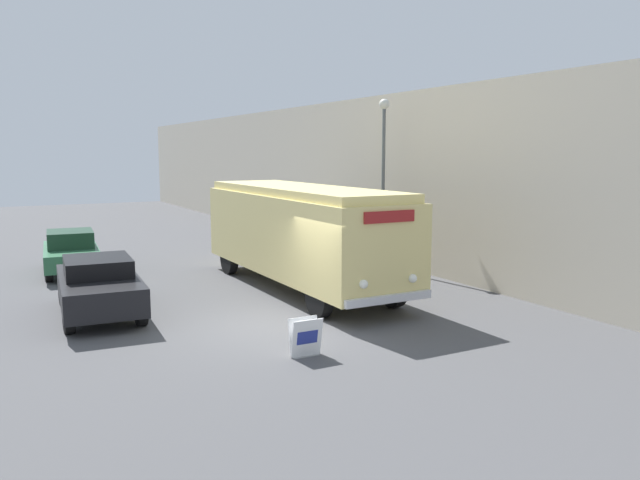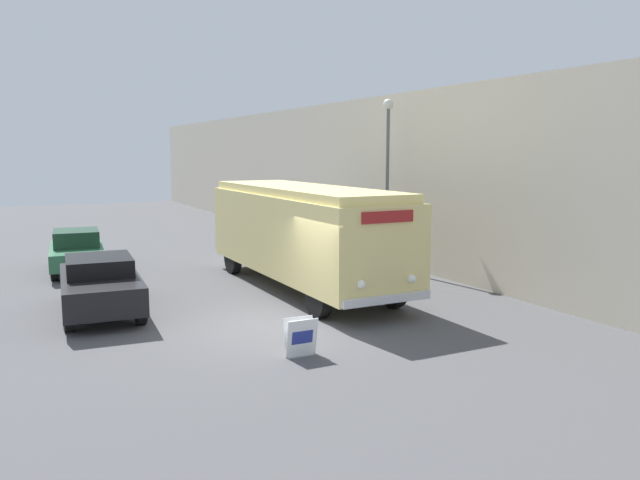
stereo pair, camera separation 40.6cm
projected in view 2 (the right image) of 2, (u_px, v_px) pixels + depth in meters
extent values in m
plane|color=#4C4C4F|center=(273.00, 326.00, 15.08)|extent=(80.00, 80.00, 0.00)
cube|color=beige|center=(342.00, 176.00, 26.80)|extent=(0.30, 60.00, 6.27)
cylinder|color=black|center=(318.00, 297.00, 15.76)|extent=(0.28, 1.08, 1.08)
cylinder|color=black|center=(393.00, 288.00, 16.78)|extent=(0.28, 1.08, 1.08)
cylinder|color=black|center=(233.00, 258.00, 21.53)|extent=(0.28, 1.08, 1.08)
cylinder|color=black|center=(293.00, 253.00, 22.55)|extent=(0.28, 1.08, 1.08)
cube|color=#E5D17F|center=(303.00, 233.00, 18.99)|extent=(2.59, 9.34, 2.36)
cube|color=#F3DD87|center=(303.00, 190.00, 18.81)|extent=(2.38, 8.97, 0.24)
cube|color=silver|center=(387.00, 299.00, 14.96)|extent=(2.46, 0.12, 0.20)
sphere|color=white|center=(361.00, 284.00, 14.61)|extent=(0.22, 0.22, 0.22)
sphere|color=white|center=(411.00, 279.00, 15.25)|extent=(0.22, 0.22, 0.22)
cube|color=maroon|center=(388.00, 217.00, 14.72)|extent=(1.42, 0.06, 0.28)
cube|color=gray|center=(301.00, 356.00, 12.85)|extent=(0.60, 0.18, 0.01)
cube|color=white|center=(302.00, 338.00, 12.73)|extent=(0.67, 0.16, 0.80)
cube|color=white|center=(299.00, 336.00, 12.86)|extent=(0.67, 0.16, 0.80)
cube|color=navy|center=(302.00, 337.00, 12.72)|extent=(0.47, 0.05, 0.28)
cylinder|color=#595E60|center=(387.00, 189.00, 22.06)|extent=(0.12, 0.12, 5.71)
sphere|color=silver|center=(388.00, 104.00, 21.65)|extent=(0.36, 0.36, 0.36)
cylinder|color=black|center=(69.00, 318.00, 14.53)|extent=(0.22, 0.67, 0.67)
cylinder|color=black|center=(140.00, 311.00, 15.15)|extent=(0.22, 0.67, 0.67)
cylinder|color=black|center=(66.00, 292.00, 17.20)|extent=(0.22, 0.67, 0.67)
cylinder|color=black|center=(127.00, 287.00, 17.82)|extent=(0.22, 0.67, 0.67)
cube|color=black|center=(100.00, 288.00, 16.13)|extent=(2.18, 4.45, 0.70)
cube|color=black|center=(99.00, 265.00, 16.14)|extent=(1.73, 2.06, 0.45)
cylinder|color=black|center=(54.00, 271.00, 20.35)|extent=(0.22, 0.66, 0.66)
cylinder|color=black|center=(102.00, 267.00, 20.91)|extent=(0.22, 0.66, 0.66)
cylinder|color=black|center=(55.00, 258.00, 22.80)|extent=(0.22, 0.66, 0.66)
cylinder|color=black|center=(98.00, 255.00, 23.35)|extent=(0.22, 0.66, 0.66)
cube|color=#2D6642|center=(77.00, 254.00, 21.81)|extent=(2.08, 4.20, 0.57)
cube|color=#193824|center=(76.00, 238.00, 21.83)|extent=(1.63, 1.95, 0.56)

